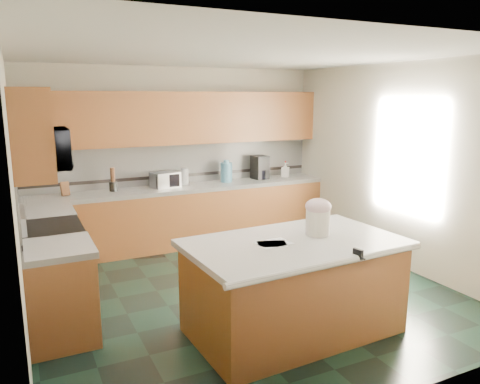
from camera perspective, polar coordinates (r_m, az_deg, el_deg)
floor at (r=5.64m, az=0.18°, el=-12.00°), size 4.60×4.60×0.00m
ceiling at (r=5.19m, az=0.20°, el=16.47°), size 4.60×4.60×0.00m
wall_back at (r=7.39m, az=-7.74°, el=4.40°), size 4.60×0.04×2.70m
wall_front at (r=3.37m, az=17.76°, el=-4.57°), size 4.60×0.04×2.70m
wall_left at (r=4.74m, az=-25.93°, el=-0.63°), size 0.04×4.60×2.70m
wall_right at (r=6.59m, az=18.66°, el=3.05°), size 0.04×4.60×2.70m
back_base_cab at (r=7.26m, az=-6.75°, el=-3.09°), size 4.60×0.60×0.86m
back_countertop at (r=7.16m, az=-6.84°, el=0.47°), size 4.60×0.64×0.06m
back_upper_cab at (r=7.16m, az=-7.40°, el=8.93°), size 4.60×0.33×0.78m
back_backsplash at (r=7.37m, az=-7.64°, el=3.49°), size 4.60×0.02×0.63m
back_accent_band at (r=7.39m, az=-7.58°, el=1.99°), size 4.60×0.01×0.05m
left_base_cab_rear at (r=6.22m, az=-22.29°, el=-6.40°), size 0.60×0.82×0.86m
left_counter_rear at (r=6.10m, az=-22.62°, el=-2.28°), size 0.64×0.82×0.06m
left_base_cab_front at (r=4.78m, az=-21.02°, el=-11.70°), size 0.60×0.72×0.86m
left_counter_front at (r=4.63m, az=-21.44°, el=-6.44°), size 0.64×0.72×0.06m
left_backsplash at (r=5.30m, az=-25.51°, el=-0.68°), size 0.02×2.30×0.63m
left_accent_band at (r=5.34m, az=-25.26°, el=-2.72°), size 0.01×2.30×0.05m
left_upper_cab_rear at (r=6.09m, az=-24.74°, el=7.54°), size 0.33×1.09×0.78m
left_upper_cab_front at (r=4.42m, az=-24.19°, el=6.47°), size 0.33×0.72×0.78m
range_body at (r=5.47m, az=-21.73°, el=-8.69°), size 0.60×0.76×0.88m
range_oven_door at (r=5.50m, az=-18.66°, el=-8.78°), size 0.02×0.68×0.55m
range_cooktop at (r=5.33m, az=-22.10°, el=-4.04°), size 0.62×0.78×0.04m
range_handle at (r=5.39m, az=-18.60°, el=-4.95°), size 0.02×0.66×0.02m
range_backguard at (r=5.30m, az=-25.00°, el=-3.04°), size 0.06×0.76×0.18m
microwave at (r=5.18m, az=-22.79°, el=4.87°), size 0.50×0.73×0.41m
island_base at (r=4.63m, az=6.52°, el=-11.71°), size 1.98×1.19×0.86m
island_top at (r=4.47m, az=6.65°, el=-6.29°), size 2.08×1.29×0.06m
island_bullnose at (r=4.01m, az=11.29°, el=-8.58°), size 2.03×0.16×0.06m
treat_jar at (r=4.66m, az=9.45°, el=-3.68°), size 0.31×0.31×0.25m
treat_jar_lid at (r=4.62m, az=9.51°, el=-1.75°), size 0.25×0.25×0.16m
treat_jar_knob at (r=4.61m, az=9.53°, el=-1.11°), size 0.08×0.03×0.03m
treat_jar_knob_end_l at (r=4.59m, az=9.10°, el=-1.16°), size 0.04×0.04×0.04m
treat_jar_knob_end_r at (r=4.64m, az=9.96°, el=-1.06°), size 0.04×0.04×0.04m
soap_bottle_island at (r=4.66m, az=9.57°, el=-3.20°), size 0.16×0.16×0.32m
paper_sheet_a at (r=4.38m, az=4.13°, el=-6.22°), size 0.33×0.26×0.00m
paper_sheet_b at (r=4.35m, az=3.92°, el=-6.32°), size 0.32×0.28×0.00m
clamp_body at (r=4.17m, az=14.18°, el=-7.32°), size 0.04×0.10×0.09m
clamp_handle at (r=4.14m, az=14.68°, el=-7.80°), size 0.02×0.07×0.02m
knife_block at (r=6.84m, az=-20.56°, el=0.36°), size 0.12×0.15×0.21m
utensil_crock at (r=6.96m, az=-15.19°, el=0.66°), size 0.11×0.11×0.14m
utensil_bundle at (r=6.93m, az=-15.27°, el=2.05°), size 0.06×0.06×0.20m
toaster_oven at (r=7.10m, az=-9.08°, el=1.50°), size 0.45×0.35×0.23m
toaster_oven_door at (r=6.98m, az=-8.78°, el=1.34°), size 0.36×0.01×0.19m
paper_towel at (r=7.24m, az=-6.76°, el=1.88°), size 0.12×0.12×0.26m
paper_towel_base at (r=7.26m, az=-6.73°, el=0.93°), size 0.17×0.17×0.01m
water_jug at (r=7.45m, az=-1.67°, el=2.42°), size 0.19×0.19×0.31m
water_jug_neck at (r=7.42m, az=-1.68°, el=3.76°), size 0.09×0.09×0.04m
coffee_maker at (r=7.73m, az=2.43°, el=3.02°), size 0.25×0.27×0.38m
coffee_carafe at (r=7.69m, az=2.62°, el=2.14°), size 0.16×0.16×0.16m
soap_bottle_back at (r=7.94m, az=5.54°, el=2.71°), size 0.16×0.16×0.24m
soap_back_cap at (r=7.92m, az=5.56°, el=3.69°), size 0.02×0.02×0.03m
window_light_proxy at (r=6.41m, az=19.79°, el=4.11°), size 0.02×1.40×1.10m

